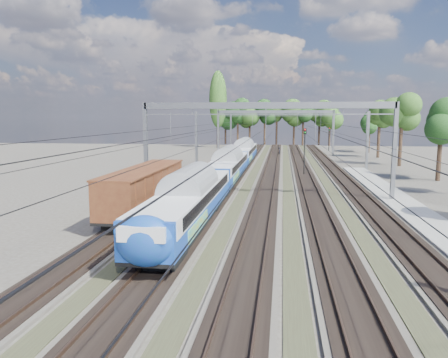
# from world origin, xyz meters

# --- Properties ---
(track_bed) EXTENTS (21.00, 130.00, 0.34)m
(track_bed) POSITION_xyz_m (-0.00, 45.00, 0.10)
(track_bed) COLOR #47423A
(track_bed) RESTS_ON ground
(platform) EXTENTS (3.00, 70.00, 0.30)m
(platform) POSITION_xyz_m (12.00, 20.00, 0.15)
(platform) COLOR gray
(platform) RESTS_ON ground
(catenary) EXTENTS (25.65, 130.00, 9.00)m
(catenary) POSITION_xyz_m (0.33, 52.69, 6.40)
(catenary) COLOR slate
(catenary) RESTS_ON ground
(tree_belt) EXTENTS (40.76, 100.34, 11.44)m
(tree_belt) POSITION_xyz_m (7.21, 89.90, 7.69)
(tree_belt) COLOR black
(tree_belt) RESTS_ON ground
(poplar) EXTENTS (4.40, 4.40, 19.04)m
(poplar) POSITION_xyz_m (-14.50, 98.00, 11.89)
(poplar) COLOR black
(poplar) RESTS_ON ground
(emu_train) EXTENTS (2.90, 61.46, 4.25)m
(emu_train) POSITION_xyz_m (-4.50, 37.58, 2.50)
(emu_train) COLOR black
(emu_train) RESTS_ON ground
(freight_boxcar) EXTENTS (2.88, 13.90, 3.58)m
(freight_boxcar) POSITION_xyz_m (-9.00, 21.67, 2.19)
(freight_boxcar) COLOR black
(freight_boxcar) RESTS_ON ground
(worker) EXTENTS (0.40, 0.60, 1.63)m
(worker) POSITION_xyz_m (0.97, 77.52, 0.82)
(worker) COLOR black
(worker) RESTS_ON ground
(signal_near) EXTENTS (0.43, 0.39, 6.20)m
(signal_near) POSITION_xyz_m (4.43, 47.05, 3.93)
(signal_near) COLOR black
(signal_near) RESTS_ON ground
(signal_far) EXTENTS (0.35, 0.32, 5.24)m
(signal_far) POSITION_xyz_m (12.17, 92.25, 3.31)
(signal_far) COLOR black
(signal_far) RESTS_ON ground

